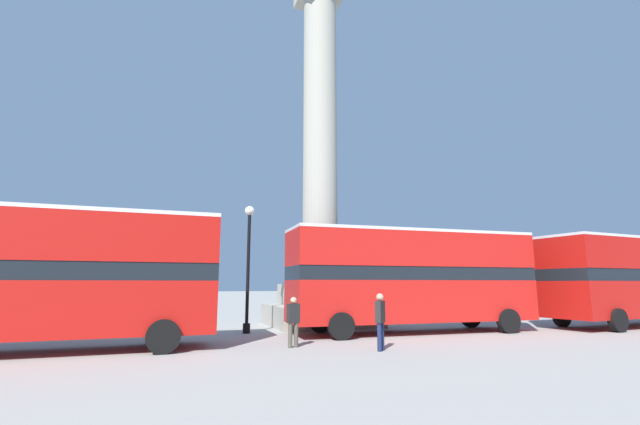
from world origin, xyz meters
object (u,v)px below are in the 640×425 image
pedestrian_by_plinth (380,318)px  street_lamp (248,261)px  bus_b (41,273)px  bus_c (412,276)px  equestrian_statue (426,291)px  bus_a (634,277)px  monument_column (320,186)px  pedestrian_near_lamp (293,320)px

pedestrian_by_plinth → street_lamp: bearing=72.5°
bus_b → bus_c: size_ratio=0.96×
bus_c → equestrian_statue: size_ratio=1.95×
bus_a → monument_column: bearing=154.8°
monument_column → pedestrian_near_lamp: 9.64m
bus_a → bus_b: bearing=174.8°
bus_b → bus_c: 13.56m
bus_a → equestrian_statue: bearing=111.1°
equestrian_statue → pedestrian_by_plinth: 16.96m
equestrian_statue → bus_a: bearing=-35.7°
bus_b → equestrian_statue: 22.91m
street_lamp → equestrian_statue: bearing=28.7°
street_lamp → pedestrian_by_plinth: size_ratio=3.10×
equestrian_statue → bus_b: bearing=-124.5°
street_lamp → bus_a: bearing=-9.6°
street_lamp → pedestrian_near_lamp: (0.76, -4.54, -2.12)m
equestrian_statue → street_lamp: 15.40m
bus_b → pedestrian_near_lamp: bus_b is taller
bus_c → pedestrian_by_plinth: size_ratio=6.17×
bus_b → bus_c: bearing=4.3°
bus_b → street_lamp: size_ratio=1.91×
bus_c → equestrian_statue: 11.71m
monument_column → pedestrian_near_lamp: bearing=-115.8°
bus_c → street_lamp: (-6.70, 2.18, 0.63)m
monument_column → street_lamp: size_ratio=3.70×
bus_c → pedestrian_near_lamp: size_ratio=6.68×
monument_column → bus_b: 12.96m
bus_a → pedestrian_near_lamp: (-17.95, -1.37, -1.47)m
pedestrian_by_plinth → pedestrian_near_lamp: bearing=102.2°
street_lamp → pedestrian_by_plinth: (3.13, -6.09, -2.02)m
bus_a → street_lamp: 18.99m
street_lamp → pedestrian_by_plinth: street_lamp is taller
monument_column → street_lamp: 6.06m
street_lamp → monument_column: bearing=28.1°
pedestrian_near_lamp → pedestrian_by_plinth: bearing=-50.3°
bus_c → street_lamp: size_ratio=1.99×
bus_c → pedestrian_near_lamp: bus_c is taller
bus_a → street_lamp: street_lamp is taller
bus_c → pedestrian_by_plinth: 5.47m
monument_column → equestrian_statue: (9.46, 5.23, -5.50)m
street_lamp → bus_b: bearing=-154.2°
monument_column → bus_c: 6.91m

